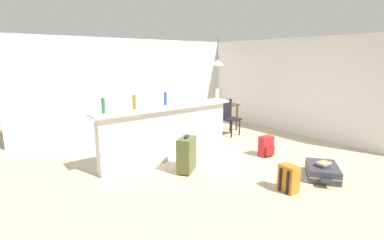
# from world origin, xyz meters

# --- Properties ---
(ground_plane) EXTENTS (13.00, 13.00, 0.05)m
(ground_plane) POSITION_xyz_m (0.00, 0.00, -0.03)
(ground_plane) COLOR #BCAD8E
(wall_back) EXTENTS (6.60, 0.10, 2.50)m
(wall_back) POSITION_xyz_m (0.00, 3.05, 1.25)
(wall_back) COLOR silver
(wall_back) RESTS_ON ground_plane
(wall_right) EXTENTS (0.10, 6.00, 2.50)m
(wall_right) POSITION_xyz_m (3.05, 0.30, 1.25)
(wall_right) COLOR silver
(wall_right) RESTS_ON ground_plane
(partition_half_wall) EXTENTS (2.80, 0.20, 1.04)m
(partition_half_wall) POSITION_xyz_m (-0.76, 0.34, 0.52)
(partition_half_wall) COLOR silver
(partition_half_wall) RESTS_ON ground_plane
(bar_countertop) EXTENTS (2.96, 0.40, 0.05)m
(bar_countertop) POSITION_xyz_m (-0.76, 0.34, 1.07)
(bar_countertop) COLOR white
(bar_countertop) RESTS_ON partition_half_wall
(bottle_green) EXTENTS (0.06, 0.06, 0.26)m
(bottle_green) POSITION_xyz_m (-2.00, 0.37, 1.22)
(bottle_green) COLOR #2D6B38
(bottle_green) RESTS_ON bar_countertop
(bottle_amber) EXTENTS (0.07, 0.07, 0.26)m
(bottle_amber) POSITION_xyz_m (-1.42, 0.40, 1.22)
(bottle_amber) COLOR #9E661E
(bottle_amber) RESTS_ON bar_countertop
(bottle_blue) EXTENTS (0.06, 0.06, 0.25)m
(bottle_blue) POSITION_xyz_m (-0.74, 0.42, 1.22)
(bottle_blue) COLOR #284C89
(bottle_blue) RESTS_ON bar_countertop
(bottle_clear) EXTENTS (0.06, 0.06, 0.26)m
(bottle_clear) POSITION_xyz_m (-0.11, 0.31, 1.22)
(bottle_clear) COLOR silver
(bottle_clear) RESTS_ON bar_countertop
(bottle_white) EXTENTS (0.08, 0.08, 0.24)m
(bottle_white) POSITION_xyz_m (0.54, 0.33, 1.21)
(bottle_white) COLOR silver
(bottle_white) RESTS_ON bar_countertop
(dining_table) EXTENTS (1.10, 0.80, 0.74)m
(dining_table) POSITION_xyz_m (1.57, 1.48, 0.65)
(dining_table) COLOR #4C331E
(dining_table) RESTS_ON ground_plane
(dining_chair_near_partition) EXTENTS (0.43, 0.43, 0.93)m
(dining_chair_near_partition) POSITION_xyz_m (1.54, 0.94, 0.52)
(dining_chair_near_partition) COLOR black
(dining_chair_near_partition) RESTS_ON ground_plane
(pendant_lamp) EXTENTS (0.34, 0.34, 0.74)m
(pendant_lamp) POSITION_xyz_m (1.56, 1.44, 1.87)
(pendant_lamp) COLOR black
(suitcase_flat_charcoal) EXTENTS (0.86, 0.81, 0.22)m
(suitcase_flat_charcoal) POSITION_xyz_m (0.84, -2.00, 0.11)
(suitcase_flat_charcoal) COLOR #38383D
(suitcase_flat_charcoal) RESTS_ON ground_plane
(suitcase_upright_olive) EXTENTS (0.50, 0.45, 0.67)m
(suitcase_upright_olive) POSITION_xyz_m (-0.83, -0.38, 0.33)
(suitcase_upright_olive) COLOR #51562D
(suitcase_upright_olive) RESTS_ON ground_plane
(backpack_orange) EXTENTS (0.27, 0.30, 0.42)m
(backpack_orange) POSITION_xyz_m (-0.06, -1.94, 0.20)
(backpack_orange) COLOR orange
(backpack_orange) RESTS_ON ground_plane
(backpack_red) EXTENTS (0.30, 0.28, 0.42)m
(backpack_red) POSITION_xyz_m (0.96, -0.73, 0.20)
(backpack_red) COLOR red
(backpack_red) RESTS_ON ground_plane
(book_stack) EXTENTS (0.26, 0.22, 0.07)m
(book_stack) POSITION_xyz_m (0.81, -2.02, 0.26)
(book_stack) COLOR #334C99
(book_stack) RESTS_ON suitcase_flat_charcoal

